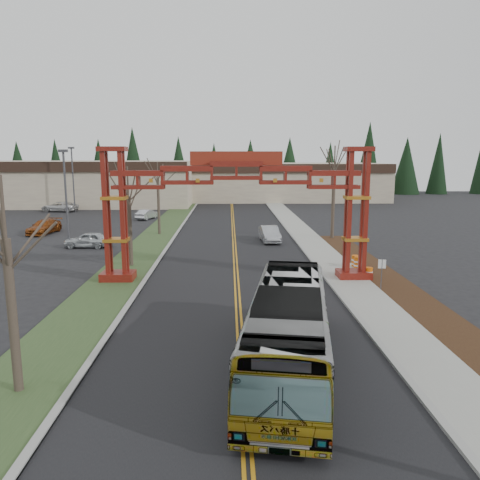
{
  "coord_description": "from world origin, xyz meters",
  "views": [
    {
      "loc": [
        -0.48,
        -12.8,
        8.26
      ],
      "look_at": [
        0.11,
        12.5,
        3.74
      ],
      "focal_mm": 35.0,
      "sensor_mm": 36.0,
      "label": 1
    }
  ],
  "objects_px": {
    "bare_tree_median_far": "(158,180)",
    "retail_building_west": "(64,182)",
    "parked_car_mid_a": "(44,227)",
    "parked_car_far_b": "(59,207)",
    "parked_car_far_a": "(147,214)",
    "bare_tree_median_near": "(6,240)",
    "gateway_arch": "(236,192)",
    "barrel_mid": "(357,263)",
    "bare_tree_right_far": "(334,170)",
    "street_sign": "(382,269)",
    "retail_building_east": "(282,181)",
    "parked_car_near_a": "(88,240)",
    "bare_tree_median_mid": "(128,197)",
    "transit_bus": "(288,329)",
    "light_pole_far": "(73,175)",
    "light_pole_near": "(66,192)",
    "barrel_north": "(355,262)",
    "barrel_south": "(369,274)",
    "silver_sedan": "(270,234)"
  },
  "relations": [
    {
      "from": "bare_tree_median_far",
      "to": "retail_building_west",
      "type": "bearing_deg",
      "value": 122.21
    },
    {
      "from": "parked_car_mid_a",
      "to": "parked_car_far_b",
      "type": "distance_m",
      "value": 21.55
    },
    {
      "from": "parked_car_far_a",
      "to": "bare_tree_median_near",
      "type": "distance_m",
      "value": 47.21
    },
    {
      "from": "gateway_arch",
      "to": "barrel_mid",
      "type": "xyz_separation_m",
      "value": [
        8.98,
        2.68,
        -5.5
      ]
    },
    {
      "from": "bare_tree_right_far",
      "to": "barrel_mid",
      "type": "xyz_separation_m",
      "value": [
        -1.02,
        -13.22,
        -6.51
      ]
    },
    {
      "from": "street_sign",
      "to": "bare_tree_right_far",
      "type": "bearing_deg",
      "value": 86.74
    },
    {
      "from": "retail_building_east",
      "to": "bare_tree_median_far",
      "type": "xyz_separation_m",
      "value": [
        -18.0,
        -42.91,
        2.27
      ]
    },
    {
      "from": "parked_car_near_a",
      "to": "parked_car_mid_a",
      "type": "height_order",
      "value": "parked_car_mid_a"
    },
    {
      "from": "street_sign",
      "to": "parked_car_near_a",
      "type": "bearing_deg",
      "value": 146.57
    },
    {
      "from": "retail_building_west",
      "to": "parked_car_far_a",
      "type": "xyz_separation_m",
      "value": [
        18.5,
        -22.3,
        -3.1
      ]
    },
    {
      "from": "parked_car_far_a",
      "to": "bare_tree_median_mid",
      "type": "distance_m",
      "value": 28.01
    },
    {
      "from": "transit_bus",
      "to": "parked_car_mid_a",
      "type": "relative_size",
      "value": 2.33
    },
    {
      "from": "retail_building_west",
      "to": "transit_bus",
      "type": "height_order",
      "value": "retail_building_west"
    },
    {
      "from": "parked_car_far_a",
      "to": "parked_car_far_b",
      "type": "height_order",
      "value": "parked_car_far_b"
    },
    {
      "from": "light_pole_far",
      "to": "parked_car_far_a",
      "type": "bearing_deg",
      "value": -35.37
    },
    {
      "from": "light_pole_near",
      "to": "street_sign",
      "type": "relative_size",
      "value": 4.39
    },
    {
      "from": "retail_building_west",
      "to": "barrel_north",
      "type": "distance_m",
      "value": 64.03
    },
    {
      "from": "light_pole_far",
      "to": "barrel_south",
      "type": "relative_size",
      "value": 10.76
    },
    {
      "from": "parked_car_mid_a",
      "to": "bare_tree_median_far",
      "type": "bearing_deg",
      "value": 2.96
    },
    {
      "from": "light_pole_far",
      "to": "barrel_north",
      "type": "height_order",
      "value": "light_pole_far"
    },
    {
      "from": "parked_car_mid_a",
      "to": "bare_tree_median_far",
      "type": "relative_size",
      "value": 0.66
    },
    {
      "from": "bare_tree_median_far",
      "to": "street_sign",
      "type": "relative_size",
      "value": 3.82
    },
    {
      "from": "retail_building_west",
      "to": "bare_tree_median_far",
      "type": "xyz_separation_m",
      "value": [
        22.0,
        -34.92,
        2.02
      ]
    },
    {
      "from": "parked_car_mid_a",
      "to": "street_sign",
      "type": "distance_m",
      "value": 37.42
    },
    {
      "from": "parked_car_far_a",
      "to": "light_pole_near",
      "type": "relative_size",
      "value": 0.45
    },
    {
      "from": "silver_sedan",
      "to": "parked_car_mid_a",
      "type": "xyz_separation_m",
      "value": [
        -24.13,
        5.52,
        -0.02
      ]
    },
    {
      "from": "bare_tree_median_far",
      "to": "barrel_south",
      "type": "distance_m",
      "value": 26.31
    },
    {
      "from": "barrel_mid",
      "to": "light_pole_far",
      "type": "bearing_deg",
      "value": 131.04
    },
    {
      "from": "bare_tree_median_mid",
      "to": "retail_building_west",
      "type": "bearing_deg",
      "value": 113.88
    },
    {
      "from": "parked_car_mid_a",
      "to": "bare_tree_right_far",
      "type": "bearing_deg",
      "value": -0.4
    },
    {
      "from": "silver_sedan",
      "to": "street_sign",
      "type": "relative_size",
      "value": 2.3
    },
    {
      "from": "parked_car_far_a",
      "to": "bare_tree_median_mid",
      "type": "bearing_deg",
      "value": 116.12
    },
    {
      "from": "parked_car_near_a",
      "to": "barrel_mid",
      "type": "bearing_deg",
      "value": 69.6
    },
    {
      "from": "retail_building_east",
      "to": "parked_car_mid_a",
      "type": "bearing_deg",
      "value": -126.11
    },
    {
      "from": "parked_car_mid_a",
      "to": "bare_tree_right_far",
      "type": "distance_m",
      "value": 31.53
    },
    {
      "from": "retail_building_east",
      "to": "silver_sedan",
      "type": "bearing_deg",
      "value": -97.79
    },
    {
      "from": "parked_car_mid_a",
      "to": "bare_tree_median_mid",
      "type": "bearing_deg",
      "value": -44.03
    },
    {
      "from": "bare_tree_median_far",
      "to": "barrel_mid",
      "type": "relative_size",
      "value": 7.97
    },
    {
      "from": "bare_tree_median_mid",
      "to": "light_pole_near",
      "type": "xyz_separation_m",
      "value": [
        -7.26,
        7.66,
        -0.16
      ]
    },
    {
      "from": "street_sign",
      "to": "retail_building_west",
      "type": "bearing_deg",
      "value": 124.36
    },
    {
      "from": "transit_bus",
      "to": "barrel_south",
      "type": "distance_m",
      "value": 15.13
    },
    {
      "from": "retail_building_west",
      "to": "light_pole_near",
      "type": "distance_m",
      "value": 44.57
    },
    {
      "from": "bare_tree_median_near",
      "to": "light_pole_near",
      "type": "height_order",
      "value": "light_pole_near"
    },
    {
      "from": "bare_tree_median_far",
      "to": "silver_sedan",
      "type": "bearing_deg",
      "value": -21.81
    },
    {
      "from": "retail_building_east",
      "to": "barrel_south",
      "type": "bearing_deg",
      "value": -90.97
    },
    {
      "from": "light_pole_near",
      "to": "retail_building_west",
      "type": "bearing_deg",
      "value": 109.32
    },
    {
      "from": "retail_building_east",
      "to": "bare_tree_median_near",
      "type": "xyz_separation_m",
      "value": [
        -18.0,
        -77.13,
        1.99
      ]
    },
    {
      "from": "parked_car_mid_a",
      "to": "parked_car_far_b",
      "type": "bearing_deg",
      "value": 112.5
    },
    {
      "from": "retail_building_east",
      "to": "bare_tree_right_far",
      "type": "distance_m",
      "value": 46.18
    },
    {
      "from": "light_pole_near",
      "to": "bare_tree_right_far",
      "type": "bearing_deg",
      "value": 8.97
    }
  ]
}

